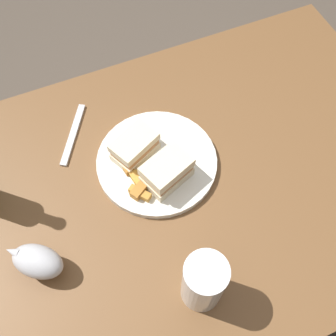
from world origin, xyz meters
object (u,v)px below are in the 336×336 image
at_px(plate, 157,162).
at_px(fork, 73,134).
at_px(sandwich_half_right, 167,171).
at_px(sandwich_half_left, 135,147).
at_px(pint_glass, 203,283).
at_px(gravy_boat, 37,261).

relative_size(plate, fork, 1.57).
bearing_deg(sandwich_half_right, sandwich_half_left, 115.20).
distance_m(plate, sandwich_half_right, 0.07).
xyz_separation_m(plate, sandwich_half_right, (0.00, -0.05, 0.04)).
bearing_deg(plate, fork, 135.62).
xyz_separation_m(sandwich_half_right, pint_glass, (-0.03, -0.26, 0.02)).
relative_size(plate, sandwich_half_left, 2.31).
bearing_deg(plate, sandwich_half_left, 137.20).
bearing_deg(pint_glass, plate, 84.23).
distance_m(sandwich_half_left, pint_glass, 0.35).
height_order(sandwich_half_right, gravy_boat, sandwich_half_right).
xyz_separation_m(pint_glass, fork, (-0.13, 0.47, -0.06)).
distance_m(sandwich_half_right, pint_glass, 0.26).
relative_size(sandwich_half_right, fork, 0.69).
xyz_separation_m(plate, sandwich_half_left, (-0.04, 0.04, 0.04)).
bearing_deg(fork, plate, 77.24).
relative_size(sandwich_half_right, gravy_boat, 1.00).
height_order(sandwich_half_left, gravy_boat, same).
bearing_deg(sandwich_half_left, fork, 135.13).
height_order(sandwich_half_right, fork, sandwich_half_right).
height_order(sandwich_half_left, pint_glass, pint_glass).
relative_size(sandwich_half_right, pint_glass, 0.81).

